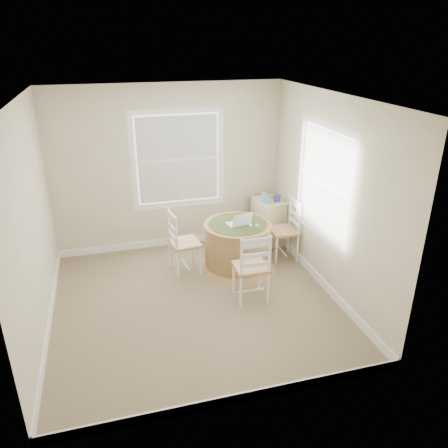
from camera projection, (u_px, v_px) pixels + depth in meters
name	position (u px, v px, depth m)	size (l,w,h in m)	color
room	(203.00, 204.00, 5.39)	(3.64, 3.64, 2.64)	#7C704F
round_table	(237.00, 244.00, 6.45)	(1.17, 1.17, 0.71)	#9F7247
chair_left	(185.00, 243.00, 6.28)	(0.42, 0.40, 0.95)	white
chair_near	(251.00, 267.00, 5.62)	(0.42, 0.40, 0.95)	white
chair_right	(283.00, 230.00, 6.67)	(0.42, 0.40, 0.95)	white
laptop	(239.00, 223.00, 6.29)	(0.36, 0.33, 0.22)	white
mouse	(250.00, 225.00, 6.27)	(0.06, 0.09, 0.03)	white
phone	(257.00, 225.00, 6.27)	(0.04, 0.09, 0.02)	#B7BABF
keys	(249.00, 222.00, 6.36)	(0.06, 0.05, 0.03)	black
corner_chest	(268.00, 221.00, 7.25)	(0.48, 0.61, 0.75)	beige
tissue_box	(266.00, 200.00, 6.97)	(0.12, 0.12, 0.10)	#55A2C4
box_yellow	(270.00, 196.00, 7.18)	(0.15, 0.10, 0.06)	gold
box_blue	(277.00, 198.00, 7.01)	(0.08, 0.08, 0.12)	#383EA9
cup_cream	(264.00, 195.00, 7.18)	(0.07, 0.07, 0.09)	beige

